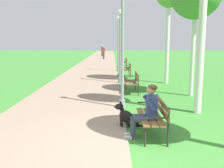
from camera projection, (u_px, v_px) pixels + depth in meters
ground_plane at (140, 147)px, 5.41m from camera, size 120.00×120.00×0.00m
paved_path at (98, 61)px, 29.07m from camera, size 3.72×60.00×0.04m
park_bench_near at (153, 114)px, 6.05m from camera, size 0.55×1.50×0.85m
park_bench_mid at (132, 81)px, 11.16m from camera, size 0.55×1.50×0.85m
park_bench_far at (126, 68)px, 16.46m from camera, size 0.55×1.50×0.85m
park_bench_furthest at (123, 61)px, 21.97m from camera, size 0.55×1.50×0.85m
person_seated_on_near_bench at (146, 109)px, 5.84m from camera, size 0.74×0.49×1.25m
dog_black at (127, 117)px, 6.64m from camera, size 0.83×0.34×0.71m
lamp_post_near at (122, 46)px, 8.23m from camera, size 0.24×0.24×3.95m
lamp_post_mid at (119, 46)px, 13.35m from camera, size 0.24×0.24×3.82m
lamp_post_far at (117, 43)px, 18.85m from camera, size 0.24×0.24×4.00m
pedestrian_distant at (103, 53)px, 31.97m from camera, size 0.32×0.22×1.65m
pedestrian_further_distant at (101, 51)px, 38.51m from camera, size 0.32×0.22×1.65m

